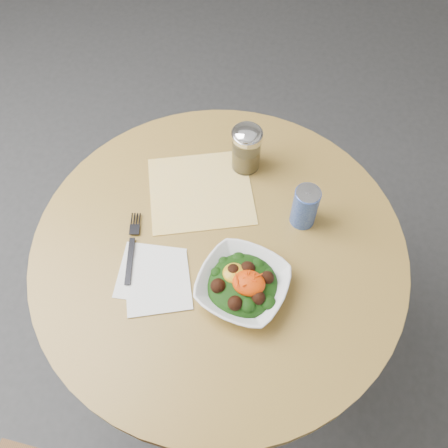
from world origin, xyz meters
name	(u,v)px	position (x,y,z in m)	size (l,w,h in m)	color
ground	(221,346)	(0.00, 0.00, 0.00)	(6.00, 6.00, 0.00)	#313134
table	(220,282)	(0.00, 0.00, 0.55)	(0.90, 0.90, 0.75)	black
cloth_napkin	(201,191)	(-0.08, 0.15, 0.75)	(0.26, 0.24, 0.00)	#F0A80C
paper_napkins	(154,278)	(-0.13, -0.11, 0.75)	(0.20, 0.20, 0.00)	white
salad_bowl	(243,285)	(0.08, -0.09, 0.78)	(0.24, 0.24, 0.07)	white
fork	(132,245)	(-0.20, -0.04, 0.76)	(0.06, 0.19, 0.00)	black
spice_shaker	(246,148)	(0.01, 0.26, 0.82)	(0.08, 0.08, 0.14)	silver
beverage_can	(305,207)	(0.18, 0.12, 0.81)	(0.06, 0.06, 0.12)	#0D1D93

